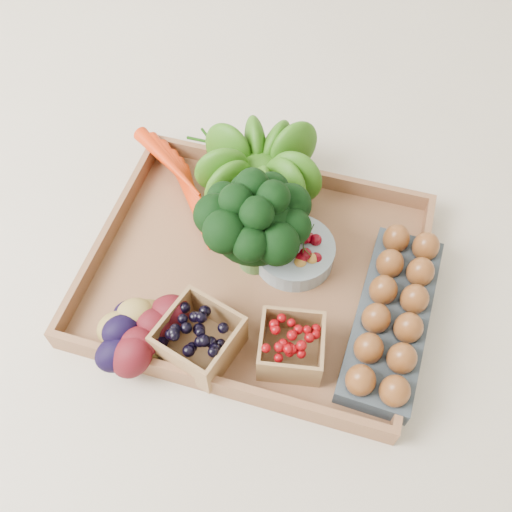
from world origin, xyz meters
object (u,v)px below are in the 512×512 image
(tray, at_px, (256,273))
(broccoli, at_px, (255,238))
(cherry_bowl, at_px, (294,252))
(egg_carton, at_px, (391,318))

(tray, relative_size, broccoli, 2.99)
(cherry_bowl, bearing_deg, egg_carton, -23.75)
(tray, distance_m, cherry_bowl, 0.08)
(tray, height_order, egg_carton, egg_carton)
(tray, distance_m, egg_carton, 0.24)
(broccoli, relative_size, egg_carton, 0.58)
(tray, height_order, cherry_bowl, cherry_bowl)
(tray, bearing_deg, cherry_bowl, 37.58)
(broccoli, distance_m, egg_carton, 0.25)
(tray, xyz_separation_m, cherry_bowl, (0.06, 0.04, 0.03))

